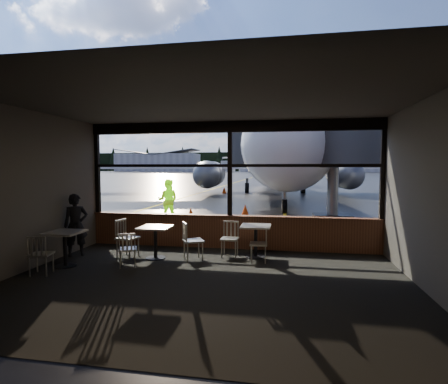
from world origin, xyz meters
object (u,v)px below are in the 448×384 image
(cafe_table_near, at_px, (256,241))
(chair_left_s, at_px, (41,255))
(chair_near_e, at_px, (258,244))
(chair_mid_s, at_px, (128,249))
(cafe_table_mid, at_px, (155,243))
(jet_bridge, at_px, (337,162))
(cone_nose, at_px, (245,210))
(airliner, at_px, (276,124))
(chair_near_w, at_px, (193,241))
(ground_crew, at_px, (168,200))
(cafe_table_left, at_px, (65,249))
(passenger, at_px, (76,225))
(cone_extra, at_px, (191,214))
(chair_near_n, at_px, (230,239))
(chair_mid_w, at_px, (128,238))
(cone_wing, at_px, (224,190))

(cafe_table_near, bearing_deg, chair_left_s, -152.84)
(chair_near_e, relative_size, chair_mid_s, 1.06)
(cafe_table_mid, relative_size, chair_left_s, 0.94)
(jet_bridge, xyz_separation_m, cone_nose, (-3.91, 0.96, -2.18))
(airliner, bearing_deg, cone_nose, -97.45)
(cone_nose, bearing_deg, chair_left_s, -108.53)
(cafe_table_near, xyz_separation_m, chair_near_w, (-1.46, -0.56, 0.07))
(airliner, height_order, ground_crew, airliner)
(airliner, distance_m, cafe_table_left, 24.32)
(passenger, height_order, cone_extra, passenger)
(cafe_table_left, distance_m, chair_near_e, 4.43)
(cafe_table_near, bearing_deg, chair_near_n, -174.51)
(airliner, bearing_deg, chair_mid_s, -100.16)
(chair_near_n, height_order, chair_mid_s, chair_near_n)
(chair_near_e, bearing_deg, cafe_table_left, 101.90)
(cafe_table_mid, bearing_deg, ground_crew, 106.22)
(chair_mid_w, xyz_separation_m, chair_left_s, (-1.15, -1.65, -0.05))
(chair_near_w, bearing_deg, cafe_table_near, 81.98)
(chair_mid_w, bearing_deg, jet_bridge, 151.15)
(cafe_table_near, bearing_deg, ground_crew, 128.19)
(chair_near_w, distance_m, chair_mid_w, 1.69)
(jet_bridge, xyz_separation_m, chair_left_s, (-7.11, -8.57, -2.03))
(chair_mid_w, distance_m, cone_wing, 22.04)
(cafe_table_left, height_order, chair_near_w, chair_near_w)
(chair_near_w, xyz_separation_m, cone_nose, (0.35, 7.88, -0.20))
(chair_mid_s, relative_size, passenger, 0.51)
(cone_extra, bearing_deg, chair_mid_s, -86.06)
(chair_mid_s, distance_m, chair_mid_w, 0.88)
(jet_bridge, height_order, cafe_table_near, jet_bridge)
(chair_near_n, xyz_separation_m, passenger, (-3.84, -0.60, 0.34))
(cafe_table_near, bearing_deg, passenger, -171.63)
(jet_bridge, height_order, cone_nose, jet_bridge)
(cafe_table_near, height_order, cone_extra, cafe_table_near)
(cone_nose, relative_size, cone_wing, 0.99)
(cafe_table_mid, distance_m, chair_near_w, 0.96)
(chair_near_n, distance_m, ground_crew, 6.31)
(jet_bridge, relative_size, cafe_table_near, 13.93)
(jet_bridge, xyz_separation_m, chair_mid_s, (-5.59, -7.71, -2.06))
(jet_bridge, bearing_deg, cone_extra, -174.24)
(cafe_table_mid, bearing_deg, cone_nose, 80.57)
(cafe_table_mid, relative_size, chair_near_e, 0.94)
(cafe_table_near, relative_size, chair_left_s, 0.94)
(chair_near_w, height_order, chair_near_n, chair_near_w)
(jet_bridge, bearing_deg, ground_crew, -170.49)
(passenger, xyz_separation_m, cone_nose, (3.39, 7.98, -0.51))
(chair_mid_w, distance_m, cone_nose, 8.13)
(chair_mid_s, bearing_deg, airliner, 60.24)
(cafe_table_mid, xyz_separation_m, cafe_table_left, (-1.76, -1.01, 0.00))
(ground_crew, distance_m, cone_wing, 16.25)
(chair_near_e, relative_size, cone_wing, 1.52)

